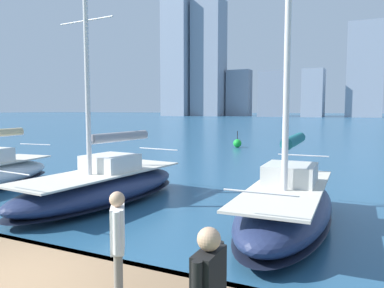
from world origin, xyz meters
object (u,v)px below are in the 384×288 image
(person_white_shirt, at_px, (118,237))
(channel_buoy, at_px, (237,143))
(sailboat_teal, at_px, (287,204))
(sailboat_grey, at_px, (103,185))

(person_white_shirt, height_order, channel_buoy, person_white_shirt)
(channel_buoy, bearing_deg, person_white_shirt, 105.30)
(sailboat_teal, height_order, channel_buoy, sailboat_teal)
(sailboat_teal, relative_size, sailboat_grey, 1.02)
(sailboat_teal, bearing_deg, sailboat_grey, -0.77)
(sailboat_teal, bearing_deg, channel_buoy, -67.74)
(sailboat_teal, distance_m, sailboat_grey, 6.35)
(sailboat_teal, relative_size, person_white_shirt, 6.15)
(sailboat_grey, bearing_deg, sailboat_teal, 179.23)
(person_white_shirt, relative_size, channel_buoy, 1.11)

